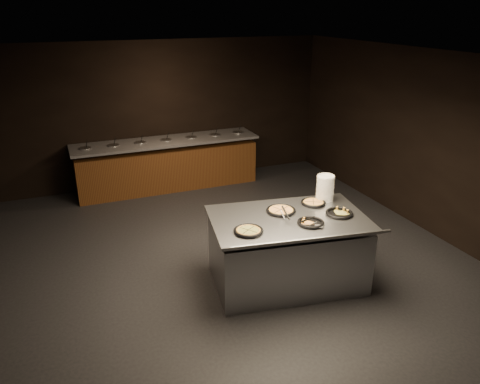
{
  "coord_description": "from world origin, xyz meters",
  "views": [
    {
      "loc": [
        -2.06,
        -5.36,
        3.52
      ],
      "look_at": [
        0.26,
        0.3,
        1.06
      ],
      "focal_mm": 35.0,
      "sensor_mm": 36.0,
      "label": 1
    }
  ],
  "objects_px": {
    "serving_counter": "(287,252)",
    "pan_cheese_whole": "(281,210)",
    "plate_stack": "(325,188)",
    "pan_veggie_whole": "(248,231)"
  },
  "relations": [
    {
      "from": "serving_counter",
      "to": "plate_stack",
      "type": "distance_m",
      "value": 1.06
    },
    {
      "from": "plate_stack",
      "to": "pan_cheese_whole",
      "type": "distance_m",
      "value": 0.78
    },
    {
      "from": "pan_cheese_whole",
      "to": "plate_stack",
      "type": "bearing_deg",
      "value": 10.26
    },
    {
      "from": "serving_counter",
      "to": "pan_cheese_whole",
      "type": "bearing_deg",
      "value": 102.56
    },
    {
      "from": "plate_stack",
      "to": "pan_veggie_whole",
      "type": "distance_m",
      "value": 1.5
    },
    {
      "from": "serving_counter",
      "to": "pan_veggie_whole",
      "type": "height_order",
      "value": "pan_veggie_whole"
    },
    {
      "from": "serving_counter",
      "to": "plate_stack",
      "type": "height_order",
      "value": "plate_stack"
    },
    {
      "from": "pan_veggie_whole",
      "to": "pan_cheese_whole",
      "type": "bearing_deg",
      "value": 31.42
    },
    {
      "from": "pan_veggie_whole",
      "to": "pan_cheese_whole",
      "type": "distance_m",
      "value": 0.75
    },
    {
      "from": "serving_counter",
      "to": "plate_stack",
      "type": "relative_size",
      "value": 6.13
    }
  ]
}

